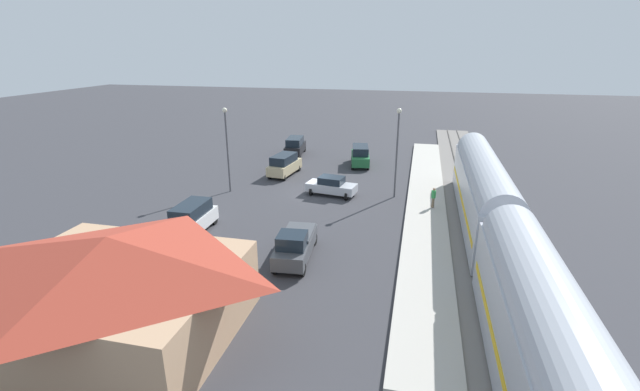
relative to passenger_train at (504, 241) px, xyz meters
The scene contains 14 objects.
ground_plane 19.61m from the passenger_train, 43.82° to the right, with size 200.00×200.00×0.00m, color #38383D.
railway_track 13.71m from the passenger_train, 90.00° to the right, with size 4.80×70.00×0.30m.
platform 14.27m from the passenger_train, 73.42° to the right, with size 3.20×46.00×0.30m.
passenger_train is the anchor object (origin of this frame).
station_building 19.93m from the passenger_train, 25.45° to the left, with size 11.32×9.48×5.05m.
pedestrian_on_platform 12.07m from the passenger_train, 73.11° to the right, with size 0.36×0.36×1.71m.
suv_black 34.10m from the passenger_train, 54.02° to the right, with size 2.46×5.08×2.22m.
suv_tan 26.50m from the passenger_train, 45.23° to the right, with size 2.54×5.10×2.22m.
suv_white 20.89m from the passenger_train, ahead, with size 2.02×4.92×2.22m.
pickup_charcoal 12.29m from the passenger_train, ahead, with size 2.39×5.54×2.14m.
sedan_silver 18.49m from the passenger_train, 47.31° to the right, with size 4.73×2.79×1.74m.
suv_green 27.09m from the passenger_train, 65.07° to the right, with size 2.74×5.16×2.22m.
light_pole_near_platform 15.94m from the passenger_train, 64.51° to the right, with size 0.44×0.44×7.96m.
light_pole_lot_center 25.26m from the passenger_train, 29.42° to the right, with size 0.44×0.44×7.80m.
Camera 1 is at (-9.07, 36.66, 12.95)m, focal length 24.25 mm.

